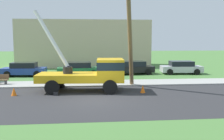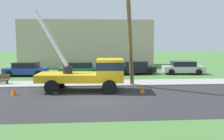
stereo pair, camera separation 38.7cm
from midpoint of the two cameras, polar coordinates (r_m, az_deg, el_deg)
ground_plane at (r=28.16m, az=-3.58°, el=-0.97°), size 120.00×120.00×0.00m
road_asphalt at (r=16.35m, az=-2.90°, el=-6.52°), size 80.00×8.98×0.01m
sidewalk_strip at (r=22.15m, az=-3.33°, el=-2.92°), size 80.00×2.88×0.10m
utility_truck at (r=18.90m, az=-3.82°, el=-0.41°), size 6.75×3.21×5.98m
leaning_utility_pole at (r=19.52m, az=4.47°, el=8.52°), size 1.33×3.69×8.55m
traffic_cone_ahead at (r=18.44m, az=7.30°, el=-4.18°), size 0.36×0.36×0.56m
traffic_cone_behind at (r=18.67m, az=-20.27°, el=-4.40°), size 0.36×0.36×0.56m
parked_sedan_blue at (r=28.26m, az=-18.05°, el=0.20°), size 4.45×2.10×1.42m
parked_sedan_green at (r=27.29m, az=-6.66°, el=0.26°), size 4.50×2.19×1.42m
parked_sedan_black at (r=28.40m, az=5.41°, el=0.52°), size 4.54×2.26×1.42m
parked_sedan_silver at (r=29.43m, az=15.74°, el=0.52°), size 4.53×2.24×1.42m
park_bench at (r=23.38m, az=-23.09°, el=-1.91°), size 1.60×0.45×0.90m
lowrise_building_backdrop at (r=37.24m, az=-5.27°, el=5.81°), size 18.00×6.00×6.40m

